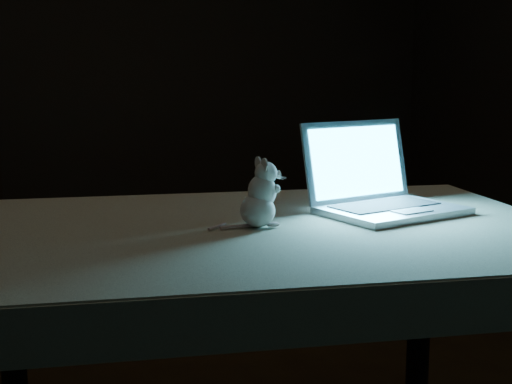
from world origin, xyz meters
name	(u,v)px	position (x,y,z in m)	size (l,w,h in m)	color
back_wall	(96,37)	(0.00, 2.50, 1.30)	(4.50, 0.04, 2.60)	black
table	(251,379)	(-0.26, -0.36, 0.37)	(1.39, 0.89, 0.74)	black
tablecloth	(273,248)	(-0.22, -0.37, 0.70)	(1.49, 1.00, 0.10)	beige
laptop	(394,169)	(0.13, -0.36, 0.87)	(0.34, 0.30, 0.23)	silver
plush_mouse	(257,193)	(-0.25, -0.37, 0.83)	(0.12, 0.12, 0.16)	white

